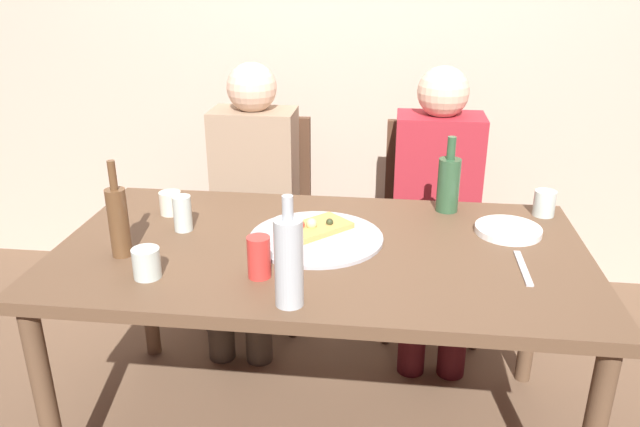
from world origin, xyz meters
The scene contains 18 objects.
back_wall centered at (0.00, 1.32, 1.30)m, with size 6.00×0.10×2.60m, color #BCA893.
dining_table centered at (0.00, 0.00, 0.65)m, with size 1.65×0.90×0.72m.
pizza_tray centered at (-0.02, 0.05, 0.73)m, with size 0.43×0.43×0.01m, color #ADADB2.
pizza_slice_last centered at (-0.03, 0.09, 0.75)m, with size 0.25×0.25×0.05m.
wine_bottle centered at (0.41, 0.35, 0.83)m, with size 0.08×0.08×0.27m.
beer_bottle centered at (-0.59, -0.13, 0.84)m, with size 0.06×0.06×0.30m.
water_bottle centered at (-0.04, -0.36, 0.85)m, with size 0.08×0.08×0.30m.
tumbler_near centered at (-0.47, 0.07, 0.78)m, with size 0.06×0.06×0.12m, color #B7C6BC.
tumbler_far centered at (-0.56, 0.21, 0.76)m, with size 0.08×0.08×0.08m, color beige.
wine_glass centered at (-0.46, -0.26, 0.77)m, with size 0.08×0.08×0.09m, color #B7C6BC.
short_glass centered at (0.75, 0.35, 0.77)m, with size 0.08×0.08×0.09m, color #B7C6BC.
soda_can centered at (-0.15, -0.22, 0.78)m, with size 0.07×0.07×0.12m, color red.
plate_stack centered at (0.60, 0.17, 0.73)m, with size 0.22×0.22×0.02m, color white.
table_knife centered at (0.60, -0.08, 0.73)m, with size 0.22×0.02×0.01m, color #B7B7BC.
chair_left centered at (-0.39, 0.85, 0.51)m, with size 0.44×0.44×0.90m.
chair_right centered at (0.40, 0.85, 0.51)m, with size 0.44×0.44×0.90m.
guest_in_sweater centered at (-0.39, 0.70, 0.64)m, with size 0.36×0.56×1.17m.
guest_in_beanie centered at (0.40, 0.70, 0.64)m, with size 0.36×0.56×1.17m.
Camera 1 is at (0.21, -1.75, 1.55)m, focal length 34.86 mm.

